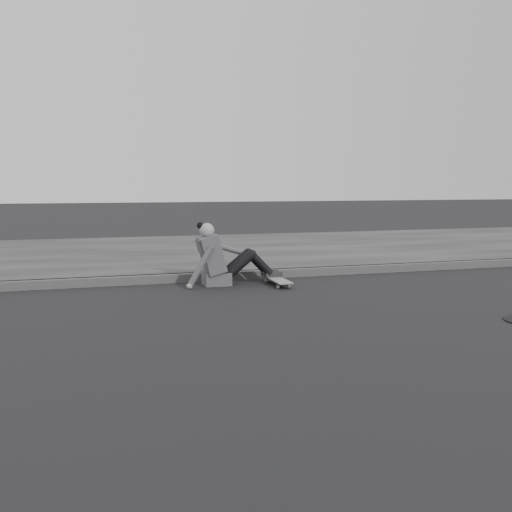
# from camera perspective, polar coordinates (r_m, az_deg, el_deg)

# --- Properties ---
(ground) EXTENTS (80.00, 80.00, 0.00)m
(ground) POSITION_cam_1_polar(r_m,az_deg,el_deg) (6.41, 13.45, -5.47)
(ground) COLOR black
(ground) RESTS_ON ground
(curb) EXTENTS (24.00, 0.16, 0.12)m
(curb) POSITION_cam_1_polar(r_m,az_deg,el_deg) (8.69, 4.92, -1.61)
(curb) COLOR #434343
(curb) RESTS_ON ground
(sidewalk) EXTENTS (24.00, 6.00, 0.12)m
(sidewalk) POSITION_cam_1_polar(r_m,az_deg,el_deg) (11.53, -0.60, 0.58)
(sidewalk) COLOR #313131
(sidewalk) RESTS_ON ground
(skateboard) EXTENTS (0.20, 0.78, 0.09)m
(skateboard) POSITION_cam_1_polar(r_m,az_deg,el_deg) (7.89, 2.13, -2.40)
(skateboard) COLOR gray
(skateboard) RESTS_ON ground
(seated_woman) EXTENTS (1.38, 0.46, 0.88)m
(seated_woman) POSITION_cam_1_polar(r_m,az_deg,el_deg) (7.88, -3.50, -0.29)
(seated_woman) COLOR #48484A
(seated_woman) RESTS_ON ground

